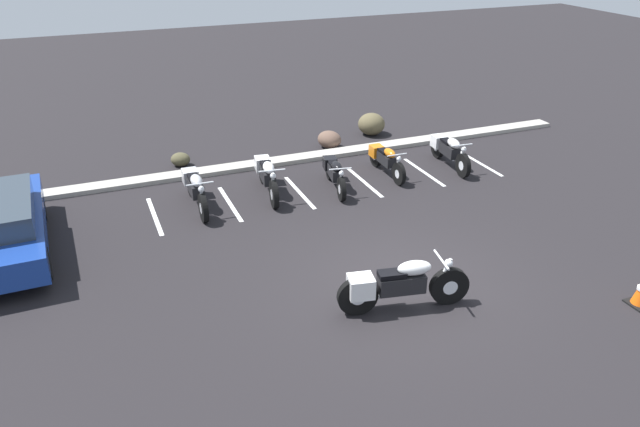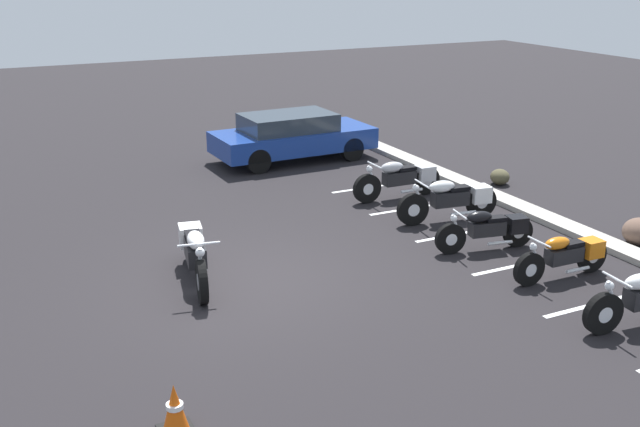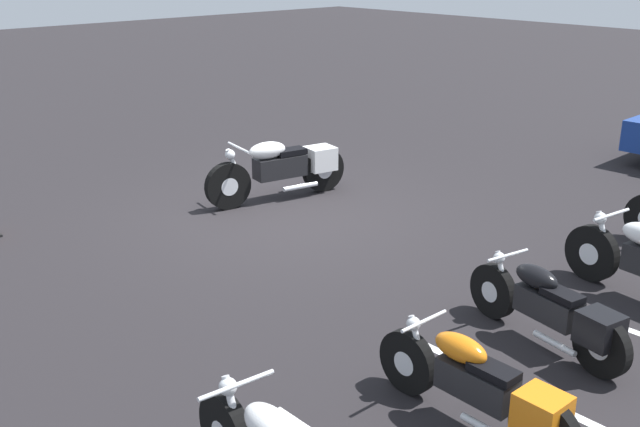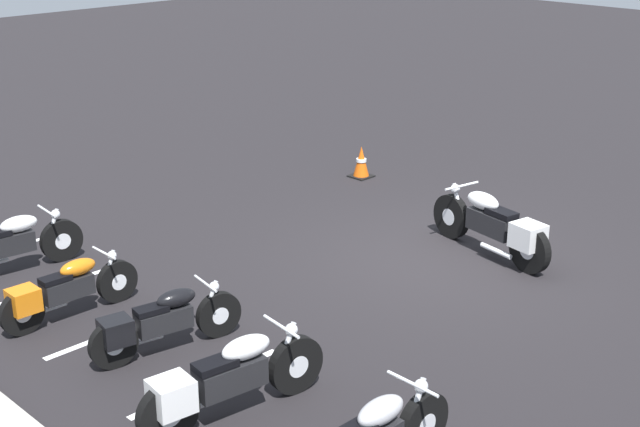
% 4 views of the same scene
% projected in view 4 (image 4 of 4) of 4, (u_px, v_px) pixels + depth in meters
% --- Properties ---
extents(ground, '(60.00, 60.00, 0.00)m').
position_uv_depth(ground, '(436.00, 259.00, 13.53)').
color(ground, black).
extents(motorcycle_white_featured, '(2.38, 0.84, 0.95)m').
position_uv_depth(motorcycle_white_featured, '(495.00, 226.00, 13.45)').
color(motorcycle_white_featured, black).
rests_on(motorcycle_white_featured, ground).
extents(parked_bike_1, '(0.70, 2.26, 0.89)m').
position_uv_depth(parked_bike_1, '(225.00, 380.00, 9.29)').
color(parked_bike_1, black).
rests_on(parked_bike_1, ground).
extents(parked_bike_2, '(0.69, 1.97, 0.78)m').
position_uv_depth(parked_bike_2, '(159.00, 322.00, 10.65)').
color(parked_bike_2, black).
rests_on(parked_bike_2, ground).
extents(parked_bike_3, '(0.55, 1.97, 0.77)m').
position_uv_depth(parked_bike_3, '(63.00, 290.00, 11.50)').
color(parked_bike_3, black).
rests_on(parked_bike_3, ground).
extents(parked_bike_4, '(0.63, 2.16, 0.85)m').
position_uv_depth(parked_bike_4, '(3.00, 246.00, 12.82)').
color(parked_bike_4, black).
rests_on(parked_bike_4, ground).
extents(traffic_cone, '(0.40, 0.40, 0.62)m').
position_uv_depth(traffic_cone, '(361.00, 163.00, 17.27)').
color(traffic_cone, black).
rests_on(traffic_cone, ground).
extents(stall_line_2, '(0.10, 2.10, 0.00)m').
position_uv_depth(stall_line_2, '(207.00, 382.00, 10.15)').
color(stall_line_2, white).
rests_on(stall_line_2, ground).
extents(stall_line_3, '(0.10, 2.10, 0.00)m').
position_uv_depth(stall_line_3, '(119.00, 330.00, 11.34)').
color(stall_line_3, white).
rests_on(stall_line_3, ground).
extents(stall_line_4, '(0.10, 2.10, 0.00)m').
position_uv_depth(stall_line_4, '(48.00, 288.00, 12.53)').
color(stall_line_4, white).
rests_on(stall_line_4, ground).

